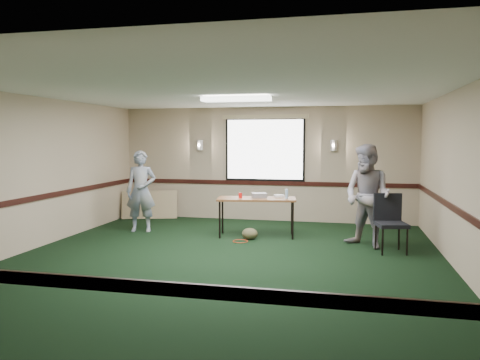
% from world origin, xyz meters
% --- Properties ---
extents(ground, '(8.00, 8.00, 0.00)m').
position_xyz_m(ground, '(0.00, 0.00, 0.00)').
color(ground, black).
rests_on(ground, ground).
extents(room_shell, '(8.00, 8.02, 8.00)m').
position_xyz_m(room_shell, '(0.00, 2.12, 1.58)').
color(room_shell, tan).
rests_on(room_shell, ground).
extents(folding_table, '(1.62, 0.84, 0.77)m').
position_xyz_m(folding_table, '(0.16, 2.11, 0.72)').
color(folding_table, brown).
rests_on(folding_table, ground).
extents(projector, '(0.35, 0.32, 0.10)m').
position_xyz_m(projector, '(0.20, 2.15, 0.82)').
color(projector, gray).
rests_on(projector, folding_table).
extents(game_console, '(0.23, 0.21, 0.05)m').
position_xyz_m(game_console, '(0.58, 2.34, 0.80)').
color(game_console, silver).
rests_on(game_console, folding_table).
extents(red_cup, '(0.07, 0.07, 0.11)m').
position_xyz_m(red_cup, '(-0.15, 2.01, 0.83)').
color(red_cup, red).
rests_on(red_cup, folding_table).
extents(water_bottle, '(0.06, 0.06, 0.19)m').
position_xyz_m(water_bottle, '(0.76, 2.13, 0.87)').
color(water_bottle, '#82ABD5').
rests_on(water_bottle, folding_table).
extents(duffel_bag, '(0.38, 0.33, 0.22)m').
position_xyz_m(duffel_bag, '(0.08, 1.80, 0.11)').
color(duffel_bag, brown).
rests_on(duffel_bag, ground).
extents(cable_coil, '(0.31, 0.31, 0.01)m').
position_xyz_m(cable_coil, '(-0.05, 1.56, 0.01)').
color(cable_coil, red).
rests_on(cable_coil, ground).
extents(folded_table, '(1.34, 0.57, 0.68)m').
position_xyz_m(folded_table, '(-2.79, 3.60, 0.34)').
color(folded_table, tan).
rests_on(folded_table, ground).
extents(conference_chair, '(0.58, 0.60, 1.00)m').
position_xyz_m(conference_chair, '(2.64, 1.39, 0.58)').
color(conference_chair, black).
rests_on(conference_chair, ground).
extents(person_left, '(0.70, 0.54, 1.71)m').
position_xyz_m(person_left, '(-2.31, 2.08, 0.85)').
color(person_left, '#415A90').
rests_on(person_left, ground).
extents(person_right, '(1.14, 1.10, 1.85)m').
position_xyz_m(person_right, '(2.27, 1.62, 0.93)').
color(person_right, '#7E90C4').
rests_on(person_right, ground).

